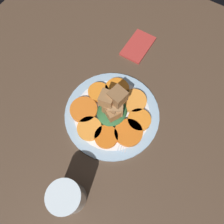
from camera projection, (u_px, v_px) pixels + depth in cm
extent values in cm
cube|color=#4C3828|center=(112.00, 116.00, 66.31)|extent=(120.00, 120.00, 2.00)
cylinder|color=#99B7D1|center=(112.00, 114.00, 64.92)|extent=(28.08, 28.08, 1.00)
cylinder|color=white|center=(112.00, 114.00, 64.88)|extent=(22.46, 22.46, 1.00)
cylinder|color=orange|center=(139.00, 120.00, 62.84)|extent=(6.76, 6.76, 1.35)
cylinder|color=orange|center=(134.00, 101.00, 65.19)|extent=(7.61, 7.61, 1.35)
cylinder|color=orange|center=(117.00, 89.00, 66.74)|extent=(7.36, 7.36, 1.35)
cylinder|color=orange|center=(99.00, 92.00, 66.33)|extent=(6.39, 6.39, 1.35)
cylinder|color=orange|center=(84.00, 110.00, 64.07)|extent=(8.11, 8.11, 1.35)
cylinder|color=orange|center=(90.00, 129.00, 61.83)|extent=(7.06, 7.06, 1.35)
cylinder|color=orange|center=(106.00, 137.00, 60.90)|extent=(6.63, 6.63, 1.35)
cylinder|color=orange|center=(128.00, 133.00, 61.37)|extent=(8.02, 8.02, 1.35)
ellipsoid|color=#2D6033|center=(112.00, 112.00, 63.22)|extent=(9.42, 8.47, 2.49)
cube|color=brown|center=(111.00, 107.00, 60.22)|extent=(4.17, 4.17, 4.11)
cube|color=#9E754C|center=(116.00, 101.00, 61.06)|extent=(4.94, 4.94, 3.69)
cube|color=olive|center=(113.00, 113.00, 59.89)|extent=(4.64, 4.64, 3.41)
cube|color=#9E754C|center=(115.00, 107.00, 60.16)|extent=(5.67, 5.67, 4.18)
cube|color=brown|center=(118.00, 97.00, 56.91)|extent=(4.82, 4.82, 4.07)
cube|color=olive|center=(107.00, 99.00, 57.19)|extent=(4.35, 4.35, 3.71)
cube|color=silver|center=(134.00, 109.00, 64.66)|extent=(12.99, 4.34, 0.40)
cube|color=silver|center=(127.00, 132.00, 61.96)|extent=(2.12, 2.63, 0.40)
cube|color=silver|center=(127.00, 144.00, 60.60)|extent=(5.09, 1.59, 0.40)
cube|color=silver|center=(125.00, 143.00, 60.68)|extent=(5.09, 1.59, 0.40)
cube|color=silver|center=(123.00, 143.00, 60.75)|extent=(5.09, 1.59, 0.40)
cube|color=silver|center=(120.00, 142.00, 60.83)|extent=(5.09, 1.59, 0.40)
cylinder|color=silver|center=(68.00, 197.00, 51.15)|extent=(7.74, 7.74, 11.45)
cube|color=#B2332D|center=(138.00, 46.00, 74.73)|extent=(12.62, 7.57, 0.80)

